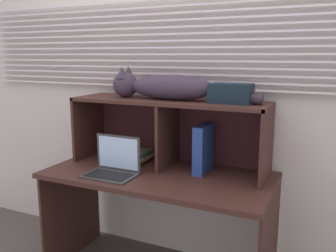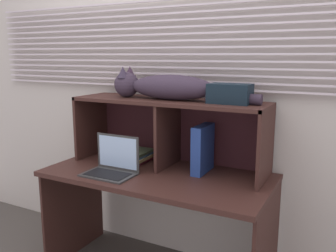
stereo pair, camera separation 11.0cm
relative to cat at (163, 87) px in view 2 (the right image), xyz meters
name	(u,v)px [view 2 (the right image)]	position (x,y,z in m)	size (l,w,h in m)	color
back_panel_with_blinds	(183,82)	(0.03, 0.23, 0.02)	(4.40, 0.08, 2.50)	beige
desk	(157,194)	(0.03, -0.15, -0.66)	(1.40, 0.67, 0.72)	#3B201C
hutch_shelf_unit	(170,119)	(0.03, 0.03, -0.21)	(1.27, 0.36, 0.44)	#3B201C
cat	(163,87)	(0.00, 0.00, 0.00)	(0.98, 0.18, 0.20)	#372B3B
laptop	(112,165)	(-0.20, -0.29, -0.47)	(0.31, 0.21, 0.23)	#353535
binder_upright	(203,149)	(0.28, 0.00, -0.37)	(0.06, 0.23, 0.30)	navy
book_stack	(136,156)	(-0.22, 0.00, -0.49)	(0.18, 0.26, 0.07)	maroon
storage_box	(230,94)	(0.44, 0.00, -0.02)	(0.24, 0.14, 0.11)	black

